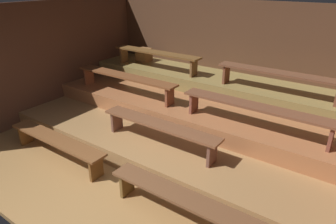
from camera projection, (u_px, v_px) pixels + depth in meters
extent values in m
cube|color=#A07442|center=(168.00, 147.00, 5.81)|extent=(7.00, 5.61, 0.08)
cube|color=brown|center=(228.00, 56.00, 7.10)|extent=(7.00, 0.06, 2.50)
cube|color=brown|center=(57.00, 58.00, 6.93)|extent=(0.06, 5.61, 2.50)
cube|color=#A07547|center=(186.00, 126.00, 6.20)|extent=(6.20, 3.55, 0.30)
cube|color=#A8673E|center=(200.00, 103.00, 6.51)|extent=(6.20, 2.38, 0.30)
cube|color=olive|center=(214.00, 83.00, 6.84)|extent=(6.20, 1.18, 0.30)
cube|color=brown|center=(56.00, 139.00, 5.19)|extent=(2.18, 0.32, 0.04)
cube|color=brown|center=(26.00, 134.00, 5.79)|extent=(0.05, 0.26, 0.38)
cube|color=brown|center=(96.00, 168.00, 4.77)|extent=(0.05, 0.26, 0.38)
cube|color=brown|center=(183.00, 197.00, 3.83)|extent=(2.18, 0.32, 0.04)
cube|color=brown|center=(127.00, 183.00, 4.42)|extent=(0.05, 0.26, 0.38)
cube|color=brown|center=(159.00, 124.00, 5.03)|extent=(2.23, 0.32, 0.04)
cube|color=brown|center=(117.00, 121.00, 5.64)|extent=(0.05, 0.26, 0.38)
cube|color=brown|center=(212.00, 153.00, 4.60)|extent=(0.05, 0.26, 0.38)
cube|color=brown|center=(125.00, 76.00, 6.48)|extent=(2.58, 0.32, 0.04)
cube|color=brown|center=(89.00, 76.00, 7.18)|extent=(0.05, 0.26, 0.38)
cube|color=brown|center=(170.00, 96.00, 5.95)|extent=(0.05, 0.26, 0.38)
cube|color=brown|center=(256.00, 106.00, 4.96)|extent=(2.58, 0.32, 0.04)
cube|color=brown|center=(194.00, 103.00, 5.66)|extent=(0.05, 0.26, 0.38)
cube|color=brown|center=(331.00, 137.00, 4.43)|extent=(0.05, 0.26, 0.38)
cube|color=brown|center=(156.00, 52.00, 7.17)|extent=(2.33, 0.32, 0.04)
cube|color=brown|center=(124.00, 55.00, 7.81)|extent=(0.05, 0.26, 0.38)
cube|color=brown|center=(194.00, 68.00, 6.71)|extent=(0.05, 0.26, 0.38)
cube|color=brown|center=(278.00, 73.00, 5.66)|extent=(2.33, 0.32, 0.04)
cube|color=brown|center=(226.00, 74.00, 6.29)|extent=(0.05, 0.26, 0.38)
cube|color=brown|center=(144.00, 55.00, 7.95)|extent=(0.33, 0.33, 0.33)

